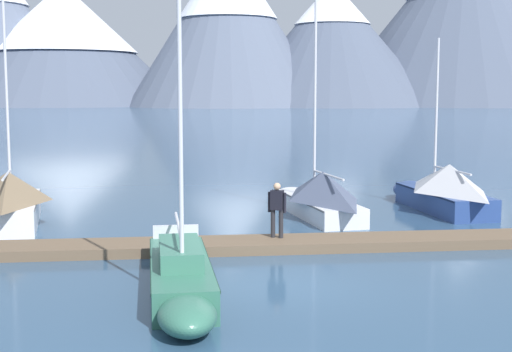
% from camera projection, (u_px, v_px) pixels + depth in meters
% --- Properties ---
extents(ground_plane, '(700.00, 700.00, 0.00)m').
position_uv_depth(ground_plane, '(274.00, 284.00, 18.04)').
color(ground_plane, '#2D4C6B').
extents(mountain_central_massif, '(78.90, 78.90, 38.48)m').
position_uv_depth(mountain_central_massif, '(64.00, 40.00, 232.29)').
color(mountain_central_massif, '#4C566B').
rests_on(mountain_central_massif, ground).
extents(mountain_shoulder_ridge, '(60.25, 60.25, 47.83)m').
position_uv_depth(mountain_shoulder_ridge, '(228.00, 21.00, 214.57)').
color(mountain_shoulder_ridge, slate).
rests_on(mountain_shoulder_ridge, ground).
extents(mountain_east_summit, '(63.54, 63.54, 37.10)m').
position_uv_depth(mountain_east_summit, '(332.00, 42.00, 219.21)').
color(mountain_east_summit, '#4C566B').
rests_on(mountain_east_summit, ground).
extents(mountain_rear_spur, '(90.17, 90.17, 56.51)m').
position_uv_depth(mountain_rear_spur, '(465.00, 13.00, 233.88)').
color(mountain_rear_spur, '#4C566B').
rests_on(mountain_rear_spur, ground).
extents(dock, '(20.87, 2.64, 0.30)m').
position_uv_depth(dock, '(261.00, 245.00, 21.98)').
color(dock, brown).
rests_on(dock, ground).
extents(sailboat_nearest_berth, '(2.92, 6.71, 9.43)m').
position_uv_depth(sailboat_nearest_berth, '(10.00, 199.00, 25.86)').
color(sailboat_nearest_berth, white).
rests_on(sailboat_nearest_berth, ground).
extents(sailboat_second_berth, '(1.80, 6.97, 7.89)m').
position_uv_depth(sailboat_second_berth, '(181.00, 277.00, 16.83)').
color(sailboat_second_berth, '#336B56').
rests_on(sailboat_second_berth, ground).
extents(sailboat_mid_dock_port, '(2.89, 7.43, 8.18)m').
position_uv_depth(sailboat_mid_dock_port, '(318.00, 195.00, 27.75)').
color(sailboat_mid_dock_port, silver).
rests_on(sailboat_mid_dock_port, ground).
extents(sailboat_mid_dock_starboard, '(2.59, 7.21, 6.85)m').
position_uv_depth(sailboat_mid_dock_starboard, '(442.00, 189.00, 29.05)').
color(sailboat_mid_dock_starboard, navy).
rests_on(sailboat_mid_dock_starboard, ground).
extents(person_on_dock, '(0.54, 0.36, 1.69)m').
position_uv_depth(person_on_dock, '(277.00, 207.00, 22.16)').
color(person_on_dock, '#232328').
rests_on(person_on_dock, dock).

